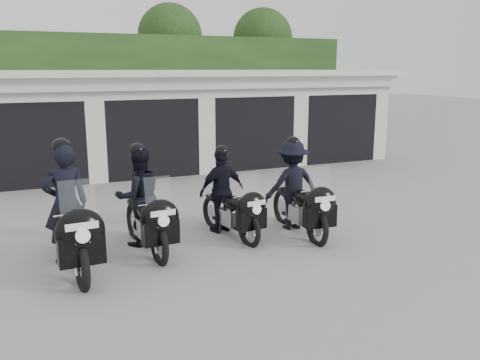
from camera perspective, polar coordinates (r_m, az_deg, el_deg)
name	(u,v)px	position (r m, az deg, el deg)	size (l,w,h in m)	color
ground	(229,235)	(9.45, -1.23, -6.24)	(80.00, 80.00, 0.00)	gray
garage_block	(133,119)	(16.77, -11.88, 6.70)	(16.40, 6.80, 2.96)	white
background_vegetation	(116,75)	(21.54, -13.80, 11.41)	(20.00, 3.90, 5.80)	#1C3A15
police_bike_a	(70,218)	(8.12, -18.58, -4.03)	(0.79, 2.36, 2.05)	black
police_bike_b	(143,204)	(8.78, -10.87, -2.61)	(0.88, 2.13, 1.85)	black
police_bike_c	(226,196)	(9.36, -1.53, -1.84)	(1.00, 1.94, 1.70)	black
police_bike_d	(296,190)	(9.59, 6.30, -1.16)	(1.13, 2.12, 1.84)	black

